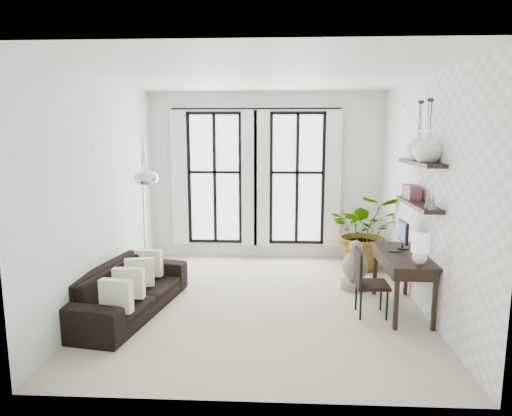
# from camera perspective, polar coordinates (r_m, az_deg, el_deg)

# --- Properties ---
(floor) EXTENTS (5.00, 5.00, 0.00)m
(floor) POSITION_cam_1_polar(r_m,az_deg,el_deg) (6.80, 0.59, -11.64)
(floor) COLOR #BCAD96
(floor) RESTS_ON ground
(ceiling) EXTENTS (5.00, 5.00, 0.00)m
(ceiling) POSITION_cam_1_polar(r_m,az_deg,el_deg) (6.38, 0.65, 16.23)
(ceiling) COLOR white
(ceiling) RESTS_ON wall_back
(wall_left) EXTENTS (0.00, 5.00, 5.00)m
(wall_left) POSITION_cam_1_polar(r_m,az_deg,el_deg) (6.86, -18.51, 1.88)
(wall_left) COLOR silver
(wall_left) RESTS_ON floor
(wall_right) EXTENTS (0.00, 5.00, 5.00)m
(wall_right) POSITION_cam_1_polar(r_m,az_deg,el_deg) (6.70, 20.25, 1.60)
(wall_right) COLOR white
(wall_right) RESTS_ON floor
(wall_back) EXTENTS (4.50, 0.00, 4.50)m
(wall_back) POSITION_cam_1_polar(r_m,az_deg,el_deg) (8.88, 1.27, 4.01)
(wall_back) COLOR white
(wall_back) RESTS_ON floor
(windows) EXTENTS (3.26, 0.13, 2.65)m
(windows) POSITION_cam_1_polar(r_m,az_deg,el_deg) (8.82, -0.04, 3.71)
(windows) COLOR white
(windows) RESTS_ON wall_back
(wall_shelves) EXTENTS (0.25, 1.30, 0.60)m
(wall_shelves) POSITION_cam_1_polar(r_m,az_deg,el_deg) (6.45, 19.65, 2.49)
(wall_shelves) COLOR black
(wall_shelves) RESTS_ON wall_right
(sofa) EXTENTS (1.24, 2.34, 0.65)m
(sofa) POSITION_cam_1_polar(r_m,az_deg,el_deg) (6.56, -15.74, -9.79)
(sofa) COLOR black
(sofa) RESTS_ON floor
(throw_pillows) EXTENTS (0.40, 1.52, 0.40)m
(throw_pillows) POSITION_cam_1_polar(r_m,az_deg,el_deg) (6.47, -14.96, -8.39)
(throw_pillows) COLOR silver
(throw_pillows) RESTS_ON sofa
(plant) EXTENTS (1.31, 1.16, 1.37)m
(plant) POSITION_cam_1_polar(r_m,az_deg,el_deg) (8.42, 13.49, -2.85)
(plant) COLOR #2D7228
(plant) RESTS_ON floor
(desk) EXTENTS (0.58, 1.38, 1.21)m
(desk) POSITION_cam_1_polar(r_m,az_deg,el_deg) (6.51, 17.98, -6.11)
(desk) COLOR black
(desk) RESTS_ON floor
(desk_chair) EXTENTS (0.43, 0.43, 0.90)m
(desk_chair) POSITION_cam_1_polar(r_m,az_deg,el_deg) (6.34, 13.56, -8.55)
(desk_chair) COLOR black
(desk_chair) RESTS_ON floor
(arc_lamp) EXTENTS (0.74, 1.48, 2.40)m
(arc_lamp) POSITION_cam_1_polar(r_m,az_deg,el_deg) (6.78, -13.85, 4.18)
(arc_lamp) COLOR silver
(arc_lamp) RESTS_ON floor
(buddha) EXTENTS (0.44, 0.44, 0.78)m
(buddha) POSITION_cam_1_polar(r_m,az_deg,el_deg) (7.38, 12.27, -7.42)
(buddha) COLOR gray
(buddha) RESTS_ON floor
(vase_a) EXTENTS (0.37, 0.37, 0.38)m
(vase_a) POSITION_cam_1_polar(r_m,az_deg,el_deg) (6.13, 20.71, 7.15)
(vase_a) COLOR white
(vase_a) RESTS_ON shelf_upper
(vase_b) EXTENTS (0.37, 0.37, 0.38)m
(vase_b) POSITION_cam_1_polar(r_m,az_deg,el_deg) (6.51, 19.64, 7.32)
(vase_b) COLOR white
(vase_b) RESTS_ON shelf_upper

